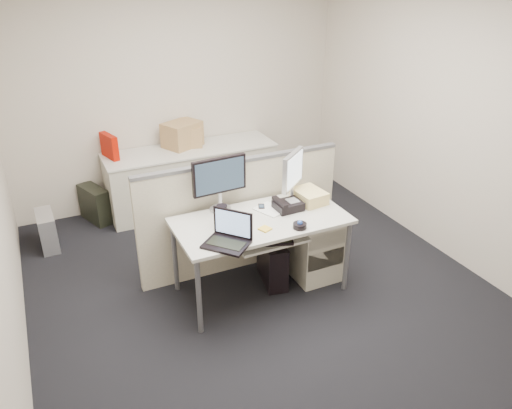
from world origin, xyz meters
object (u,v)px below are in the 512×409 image
desk (261,226)px  monitor_main (220,184)px  desk_phone (288,206)px  laptop (226,231)px

desk → monitor_main: 0.51m
desk_phone → laptop: bearing=-156.8°
monitor_main → laptop: monitor_main is taller
desk → monitor_main: size_ratio=3.02×
desk → monitor_main: bearing=128.0°
monitor_main → laptop: (-0.19, -0.60, -0.12)m
monitor_main → desk_phone: bearing=-28.6°
monitor_main → laptop: bearing=-111.0°
monitor_main → desk_phone: 0.64m
laptop → desk_phone: size_ratio=1.41×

